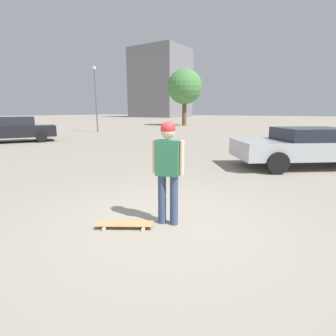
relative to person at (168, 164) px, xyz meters
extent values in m
plane|color=gray|center=(0.00, 0.00, -1.02)|extent=(220.00, 220.00, 0.00)
cylinder|color=#38476B|center=(0.03, -0.10, -0.61)|extent=(0.13, 0.13, 0.83)
cylinder|color=#38476B|center=(-0.03, 0.10, -0.61)|extent=(0.13, 0.13, 0.83)
cube|color=#2D724C|center=(0.00, 0.00, 0.10)|extent=(0.29, 0.42, 0.57)
cylinder|color=beige|center=(0.06, -0.22, 0.11)|extent=(0.08, 0.08, 0.54)
cylinder|color=beige|center=(-0.06, 0.22, 0.11)|extent=(0.08, 0.08, 0.54)
sphere|color=beige|center=(0.00, 0.00, 0.52)|extent=(0.23, 0.23, 0.23)
sphere|color=red|center=(0.00, 0.00, 0.56)|extent=(0.24, 0.24, 0.24)
cube|color=tan|center=(0.51, -0.51, -0.96)|extent=(0.68, 0.90, 0.01)
cylinder|color=silver|center=(0.79, -0.70, -0.99)|extent=(0.06, 0.07, 0.06)
cylinder|color=silver|center=(0.56, -0.84, -0.99)|extent=(0.06, 0.07, 0.06)
cylinder|color=silver|center=(0.46, -0.17, -0.99)|extent=(0.06, 0.07, 0.06)
cylinder|color=silver|center=(0.24, -0.31, -0.99)|extent=(0.06, 0.07, 0.06)
cube|color=#ADB2B7|center=(-6.37, 1.46, -0.40)|extent=(4.34, 4.89, 0.57)
cube|color=#1E232D|center=(-6.44, 1.56, 0.09)|extent=(2.63, 2.71, 0.40)
cylinder|color=black|center=(-4.73, 0.87, -0.69)|extent=(0.56, 0.66, 0.67)
cylinder|color=black|center=(-6.25, -0.27, -0.69)|extent=(0.56, 0.66, 0.67)
cylinder|color=black|center=(-8.00, 2.06, -0.69)|extent=(0.56, 0.66, 0.67)
cube|color=black|center=(-5.00, -14.20, -0.37)|extent=(4.86, 3.80, 0.66)
cube|color=#1E232D|center=(-5.10, -14.14, 0.23)|extent=(2.58, 2.40, 0.54)
cylinder|color=black|center=(-5.81, -12.73, -0.70)|extent=(0.65, 0.49, 0.64)
cylinder|color=black|center=(-6.68, -14.26, -0.70)|extent=(0.65, 0.49, 0.64)
cube|color=slate|center=(-67.70, -45.64, 9.28)|extent=(14.04, 15.46, 20.60)
cylinder|color=brown|center=(-27.16, -14.68, 0.67)|extent=(0.56, 0.56, 3.38)
sphere|color=#478442|center=(-27.16, -14.68, 3.90)|extent=(4.41, 4.41, 4.41)
cylinder|color=#59595E|center=(-13.12, -15.76, 1.64)|extent=(0.12, 0.12, 5.33)
sphere|color=beige|center=(-13.12, -15.76, 4.42)|extent=(0.28, 0.28, 0.28)
camera|label=1|loc=(3.48, 2.20, 0.83)|focal=28.00mm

